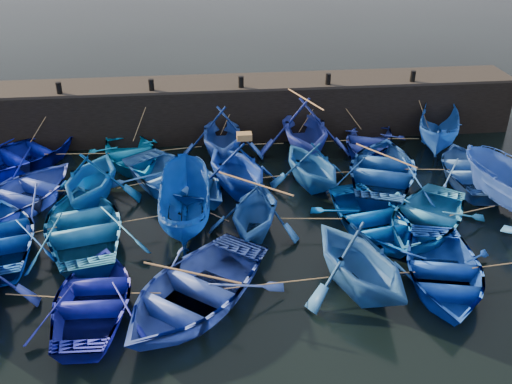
{
  "coord_description": "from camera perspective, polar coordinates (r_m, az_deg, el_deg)",
  "views": [
    {
      "loc": [
        -1.96,
        -15.21,
        10.88
      ],
      "look_at": [
        0.0,
        3.2,
        0.7
      ],
      "focal_mm": 40.0,
      "sensor_mm": 36.0,
      "label": 1
    }
  ],
  "objects": [
    {
      "name": "bollard_1",
      "position": [
        26.15,
        -10.43,
        10.5
      ],
      "size": [
        0.24,
        0.24,
        0.5
      ],
      "primitive_type": "cylinder",
      "color": "black",
      "rests_on": "quay_top"
    },
    {
      "name": "loose_oars",
      "position": [
        20.61,
        3.79,
        2.42
      ],
      "size": [
        10.02,
        12.1,
        1.45
      ],
      "color": "#99724C",
      "rests_on": "ground"
    },
    {
      "name": "wooden_crate",
      "position": [
        21.62,
        -1.18,
        5.59
      ],
      "size": [
        0.57,
        0.41,
        0.25
      ],
      "primitive_type": "cube",
      "color": "olive",
      "rests_on": "boat_9"
    },
    {
      "name": "boat_0",
      "position": [
        26.3,
        -22.31,
        3.46
      ],
      "size": [
        6.63,
        6.57,
        1.13
      ],
      "primitive_type": "imported",
      "rotation": [
        0.0,
        0.0,
        2.33
      ],
      "color": "#00098A",
      "rests_on": "ground"
    },
    {
      "name": "boat_18",
      "position": [
        20.75,
        16.54,
        -2.53
      ],
      "size": [
        5.73,
        5.94,
        1.0
      ],
      "primitive_type": "imported",
      "rotation": [
        0.0,
        0.0,
        -0.68
      ],
      "color": "#1762A6",
      "rests_on": "ground"
    },
    {
      "name": "boat_22",
      "position": [
        16.61,
        -6.35,
        -9.72
      ],
      "size": [
        6.62,
        6.88,
        1.16
      ],
      "primitive_type": "imported",
      "rotation": [
        0.0,
        0.0,
        -0.67
      ],
      "color": "#2E4AB8",
      "rests_on": "ground"
    },
    {
      "name": "bollard_0",
      "position": [
        26.76,
        -19.11,
        9.81
      ],
      "size": [
        0.24,
        0.24,
        0.5
      ],
      "primitive_type": "cylinder",
      "color": "black",
      "rests_on": "quay_top"
    },
    {
      "name": "bollard_3",
      "position": [
        26.74,
        7.23,
        11.15
      ],
      "size": [
        0.24,
        0.24,
        0.5
      ],
      "primitive_type": "cylinder",
      "color": "black",
      "rests_on": "quay_top"
    },
    {
      "name": "ground",
      "position": [
        18.8,
        1.04,
        -6.55
      ],
      "size": [
        120.0,
        120.0,
        0.0
      ],
      "primitive_type": "plane",
      "color": "black",
      "rests_on": "ground"
    },
    {
      "name": "boat_23",
      "position": [
        17.04,
        10.33,
        -6.67
      ],
      "size": [
        4.93,
        5.27,
        2.24
      ],
      "primitive_type": "imported",
      "rotation": [
        0.0,
        0.0,
        0.35
      ],
      "color": "#1B5091",
      "rests_on": "ground"
    },
    {
      "name": "boat_16",
      "position": [
        19.49,
        -0.11,
        -1.75
      ],
      "size": [
        4.05,
        4.41,
        1.94
      ],
      "primitive_type": "imported",
      "rotation": [
        0.0,
        0.0,
        -0.27
      ],
      "color": "#194B9B",
      "rests_on": "ground"
    },
    {
      "name": "boat_7",
      "position": [
        22.25,
        -16.16,
        1.42
      ],
      "size": [
        4.22,
        4.67,
        2.14
      ],
      "primitive_type": "imported",
      "rotation": [
        0.0,
        0.0,
        2.95
      ],
      "color": "#0A4FA0",
      "rests_on": "ground"
    },
    {
      "name": "boat_15",
      "position": [
        19.98,
        -7.22,
        -1.29
      ],
      "size": [
        1.96,
        4.89,
        1.87
      ],
      "primitive_type": "imported",
      "rotation": [
        0.0,
        0.0,
        3.11
      ],
      "color": "navy",
      "rests_on": "ground"
    },
    {
      "name": "boat_5",
      "position": [
        27.2,
        17.85,
        5.88
      ],
      "size": [
        3.52,
        5.02,
        1.82
      ],
      "primitive_type": "imported",
      "rotation": [
        0.0,
        0.0,
        -0.42
      ],
      "color": "#1648A8",
      "rests_on": "ground"
    },
    {
      "name": "boat_1",
      "position": [
        25.22,
        -12.4,
        3.73
      ],
      "size": [
        4.53,
        5.36,
        0.95
      ],
      "primitive_type": "imported",
      "rotation": [
        0.0,
        0.0,
        0.31
      ],
      "color": "blue",
      "rests_on": "ground"
    },
    {
      "name": "boat_10",
      "position": [
        22.69,
        5.63,
        2.87
      ],
      "size": [
        4.29,
        4.63,
        2.01
      ],
      "primitive_type": "imported",
      "rotation": [
        0.0,
        0.0,
        3.44
      ],
      "color": "#124D92",
      "rests_on": "ground"
    },
    {
      "name": "boat_11",
      "position": [
        23.61,
        12.67,
        2.22
      ],
      "size": [
        5.83,
        6.79,
        1.19
      ],
      "primitive_type": "imported",
      "rotation": [
        0.0,
        0.0,
        2.78
      ],
      "color": "navy",
      "rests_on": "ground"
    },
    {
      "name": "boat_12",
      "position": [
        24.82,
        20.66,
        2.09
      ],
      "size": [
        3.91,
        5.09,
        0.98
      ],
      "primitive_type": "imported",
      "rotation": [
        0.0,
        0.0,
        3.03
      ],
      "color": "blue",
      "rests_on": "ground"
    },
    {
      "name": "boat_4",
      "position": [
        26.41,
        11.14,
        5.0
      ],
      "size": [
        4.7,
        5.34,
        0.92
      ],
      "primitive_type": "imported",
      "rotation": [
        0.0,
        0.0,
        -0.42
      ],
      "color": "#1F3097",
      "rests_on": "ground"
    },
    {
      "name": "boat_3",
      "position": [
        25.38,
        4.83,
        6.46
      ],
      "size": [
        4.23,
        4.89,
        2.55
      ],
      "primitive_type": "imported",
      "rotation": [
        0.0,
        0.0,
        -0.01
      ],
      "color": "navy",
      "rests_on": "ground"
    },
    {
      "name": "boat_21",
      "position": [
        17.05,
        -15.83,
        -10.11
      ],
      "size": [
        3.48,
        4.73,
        0.95
      ],
      "primitive_type": "imported",
      "rotation": [
        0.0,
        0.0,
        3.1
      ],
      "color": "#10178F",
      "rests_on": "ground"
    },
    {
      "name": "boat_2",
      "position": [
        25.08,
        -3.47,
        5.9
      ],
      "size": [
        3.85,
        4.44,
        2.29
      ],
      "primitive_type": "imported",
      "rotation": [
        0.0,
        0.0,
        -0.03
      ],
      "color": "#1A3D9F",
      "rests_on": "ground"
    },
    {
      "name": "boat_14",
      "position": [
        20.24,
        -16.8,
        -3.19
      ],
      "size": [
        5.0,
        6.2,
        1.14
      ],
      "primitive_type": "imported",
      "rotation": [
        0.0,
        0.0,
        3.35
      ],
      "color": "#165FA1",
      "rests_on": "ground"
    },
    {
      "name": "quay_wall",
      "position": [
        27.52,
        -1.62,
        8.31
      ],
      "size": [
        26.0,
        2.5,
        2.5
      ],
      "primitive_type": "cube",
      "color": "black",
      "rests_on": "ground"
    },
    {
      "name": "bollard_4",
      "position": [
        27.91,
        15.42,
        11.1
      ],
      "size": [
        0.24,
        0.24,
        0.5
      ],
      "primitive_type": "cylinder",
      "color": "black",
      "rests_on": "quay_top"
    },
    {
      "name": "boat_24",
      "position": [
        18.24,
        18.25,
        -7.56
      ],
      "size": [
        4.48,
        5.51,
        1.01
      ],
      "primitive_type": "imported",
      "rotation": [
        0.0,
        0.0,
        -0.23
      ],
      "color": "#0E3BBC",
      "rests_on": "ground"
    },
    {
      "name": "boat_6",
      "position": [
        23.14,
        -22.12,
        -0.07
      ],
      "size": [
        5.65,
        6.18,
        1.05
      ],
      "primitive_type": "imported",
      "rotation": [
        0.0,
        0.0,
        2.62
      ],
      "color": "blue",
      "rests_on": "ground"
    },
    {
      "name": "quay_top",
      "position": [
        27.09,
        -1.66,
        10.91
      ],
      "size": [
        26.0,
        2.5,
        0.12
      ],
      "primitive_type": "cube",
      "color": "black",
      "rests_on": "quay_wall"
    },
    {
      "name": "boat_13",
      "position": [
        20.71,
        -24.18,
        -4.1
      ],
      "size": [
        4.48,
        5.51,
        1.01
      ],
      "primitive_type": "imported",
      "rotation": [
        0.0,
        0.0,
        3.37
      ],
      "color": "navy",
      "rests_on": "ground"
    },
    {
      "name": "boat_8",
      "position": [
        22.54,
        -7.99,
        1.31
      ],
      "size": [
        6.53,
        6.86,
        1.16
      ],
      "primitive_type": "imported",
      "rotation": [
        0.0,
        0.0,
        0.64
      ],
      "color": "blue",
      "rests_on": "ground"
    },
    {
      "name": "bollard_2",
      "position": [
        26.14,
        -1.51,
        10.95
      ],
      "size": [
        0.24,
        0.24,
        0.5
      ],
      "primitive_type": "cylinder",
      "color": "black",
      "rests_on": "quay_top"
    },
    {
      "name": "mooring_ropes",
      "position": [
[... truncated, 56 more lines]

